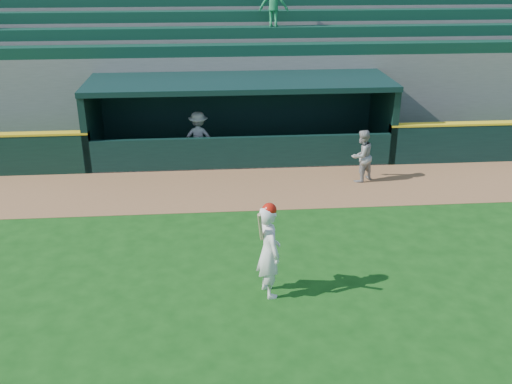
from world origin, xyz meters
TOP-DOWN VIEW (x-y plane):
  - ground at (0.00, 0.00)m, footprint 120.00×120.00m
  - warning_track at (0.00, 4.90)m, footprint 40.00×3.00m
  - dugout_player_front at (3.30, 5.21)m, footprint 0.93×0.88m
  - dugout_player_inside at (-1.33, 7.21)m, footprint 1.09×0.70m
  - dugout at (0.00, 8.00)m, footprint 9.40×2.80m
  - stands at (0.03, 12.57)m, footprint 34.50×6.25m
  - batter_at_plate at (0.08, -0.37)m, footprint 0.62×0.87m

SIDE VIEW (x-z plane):
  - ground at x=0.00m, z-range 0.00..0.00m
  - warning_track at x=0.00m, z-range 0.00..0.01m
  - dugout_player_front at x=3.30m, z-range 0.00..1.52m
  - dugout_player_inside at x=-1.33m, z-range 0.00..1.60m
  - batter_at_plate at x=0.08m, z-range -0.01..1.92m
  - dugout at x=0.00m, z-range 0.13..2.59m
  - stands at x=0.03m, z-range -1.32..6.12m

